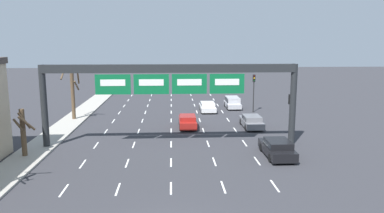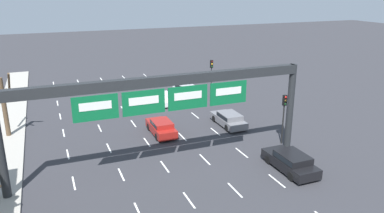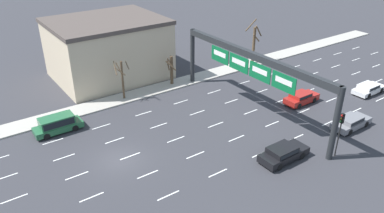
{
  "view_description": "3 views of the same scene",
  "coord_description": "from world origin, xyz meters",
  "px_view_note": "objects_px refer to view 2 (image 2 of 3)",
  "views": [
    {
      "loc": [
        0.12,
        -16.18,
        9.16
      ],
      "look_at": [
        1.84,
        15.5,
        3.49
      ],
      "focal_mm": 35.0,
      "sensor_mm": 36.0,
      "label": 1
    },
    {
      "loc": [
        -7.61,
        -8.35,
        12.98
      ],
      "look_at": [
        2.88,
        17.62,
        3.94
      ],
      "focal_mm": 35.0,
      "sensor_mm": 36.0,
      "label": 2
    },
    {
      "loc": [
        26.44,
        -10.72,
        19.67
      ],
      "look_at": [
        -0.21,
        8.09,
        2.94
      ],
      "focal_mm": 35.0,
      "sensor_mm": 36.0,
      "label": 3
    }
  ],
  "objects_px": {
    "car_white": "(162,98)",
    "traffic_light_near_gantry": "(284,109)",
    "car_grey": "(229,119)",
    "traffic_light_mid_block": "(211,72)",
    "suv_silver": "(185,89)",
    "tree_bare_second": "(4,103)",
    "car_black": "(291,161)",
    "car_red": "(161,127)",
    "sign_gantry": "(165,96)"
  },
  "relations": [
    {
      "from": "traffic_light_mid_block",
      "to": "car_white",
      "type": "bearing_deg",
      "value": 172.03
    },
    {
      "from": "car_red",
      "to": "traffic_light_near_gantry",
      "type": "height_order",
      "value": "traffic_light_near_gantry"
    },
    {
      "from": "sign_gantry",
      "to": "car_red",
      "type": "bearing_deg",
      "value": 75.58
    },
    {
      "from": "car_red",
      "to": "traffic_light_mid_block",
      "type": "relative_size",
      "value": 0.91
    },
    {
      "from": "car_black",
      "to": "car_red",
      "type": "relative_size",
      "value": 1.09
    },
    {
      "from": "car_black",
      "to": "tree_bare_second",
      "type": "distance_m",
      "value": 24.79
    },
    {
      "from": "car_black",
      "to": "car_grey",
      "type": "xyz_separation_m",
      "value": [
        0.07,
        10.01,
        -0.04
      ]
    },
    {
      "from": "car_grey",
      "to": "car_white",
      "type": "bearing_deg",
      "value": 112.21
    },
    {
      "from": "traffic_light_mid_block",
      "to": "car_black",
      "type": "bearing_deg",
      "value": -96.46
    },
    {
      "from": "car_white",
      "to": "car_black",
      "type": "distance_m",
      "value": 19.65
    },
    {
      "from": "traffic_light_near_gantry",
      "to": "tree_bare_second",
      "type": "relative_size",
      "value": 0.7
    },
    {
      "from": "car_black",
      "to": "tree_bare_second",
      "type": "height_order",
      "value": "tree_bare_second"
    },
    {
      "from": "sign_gantry",
      "to": "tree_bare_second",
      "type": "distance_m",
      "value": 16.16
    },
    {
      "from": "traffic_light_mid_block",
      "to": "tree_bare_second",
      "type": "bearing_deg",
      "value": -170.65
    },
    {
      "from": "car_white",
      "to": "car_red",
      "type": "bearing_deg",
      "value": -108.28
    },
    {
      "from": "tree_bare_second",
      "to": "car_grey",
      "type": "bearing_deg",
      "value": -13.93
    },
    {
      "from": "sign_gantry",
      "to": "car_white",
      "type": "bearing_deg",
      "value": 73.36
    },
    {
      "from": "sign_gantry",
      "to": "traffic_light_mid_block",
      "type": "bearing_deg",
      "value": 54.84
    },
    {
      "from": "car_red",
      "to": "car_grey",
      "type": "distance_m",
      "value": 6.76
    },
    {
      "from": "traffic_light_mid_block",
      "to": "car_red",
      "type": "bearing_deg",
      "value": -137.08
    },
    {
      "from": "sign_gantry",
      "to": "traffic_light_mid_block",
      "type": "relative_size",
      "value": 4.55
    },
    {
      "from": "car_grey",
      "to": "tree_bare_second",
      "type": "relative_size",
      "value": 0.75
    },
    {
      "from": "car_grey",
      "to": "traffic_light_mid_block",
      "type": "height_order",
      "value": "traffic_light_mid_block"
    },
    {
      "from": "tree_bare_second",
      "to": "traffic_light_near_gantry",
      "type": "bearing_deg",
      "value": -25.53
    },
    {
      "from": "sign_gantry",
      "to": "car_black",
      "type": "bearing_deg",
      "value": -22.87
    },
    {
      "from": "suv_silver",
      "to": "traffic_light_near_gantry",
      "type": "xyz_separation_m",
      "value": [
        2.42,
        -17.06,
        2.26
      ]
    },
    {
      "from": "tree_bare_second",
      "to": "sign_gantry",
      "type": "bearing_deg",
      "value": -45.3
    },
    {
      "from": "sign_gantry",
      "to": "car_grey",
      "type": "bearing_deg",
      "value": 37.23
    },
    {
      "from": "suv_silver",
      "to": "car_red",
      "type": "bearing_deg",
      "value": -120.53
    },
    {
      "from": "car_white",
      "to": "car_red",
      "type": "xyz_separation_m",
      "value": [
        -2.96,
        -8.97,
        0.06
      ]
    },
    {
      "from": "suv_silver",
      "to": "car_black",
      "type": "bearing_deg",
      "value": -89.71
    },
    {
      "from": "sign_gantry",
      "to": "car_black",
      "type": "distance_m",
      "value": 10.39
    },
    {
      "from": "car_white",
      "to": "car_black",
      "type": "relative_size",
      "value": 0.94
    },
    {
      "from": "traffic_light_mid_block",
      "to": "car_grey",
      "type": "bearing_deg",
      "value": -103.41
    },
    {
      "from": "suv_silver",
      "to": "traffic_light_near_gantry",
      "type": "relative_size",
      "value": 0.98
    },
    {
      "from": "car_grey",
      "to": "tree_bare_second",
      "type": "distance_m",
      "value": 20.48
    },
    {
      "from": "traffic_light_mid_block",
      "to": "tree_bare_second",
      "type": "relative_size",
      "value": 0.77
    },
    {
      "from": "car_grey",
      "to": "traffic_light_mid_block",
      "type": "relative_size",
      "value": 0.96
    },
    {
      "from": "car_grey",
      "to": "tree_bare_second",
      "type": "xyz_separation_m",
      "value": [
        -19.73,
        4.89,
        2.5
      ]
    },
    {
      "from": "suv_silver",
      "to": "car_white",
      "type": "relative_size",
      "value": 0.94
    },
    {
      "from": "suv_silver",
      "to": "tree_bare_second",
      "type": "bearing_deg",
      "value": -161.43
    },
    {
      "from": "car_white",
      "to": "tree_bare_second",
      "type": "distance_m",
      "value": 16.72
    },
    {
      "from": "car_black",
      "to": "traffic_light_near_gantry",
      "type": "bearing_deg",
      "value": 62.34
    },
    {
      "from": "sign_gantry",
      "to": "traffic_light_mid_block",
      "type": "height_order",
      "value": "sign_gantry"
    },
    {
      "from": "traffic_light_mid_block",
      "to": "sign_gantry",
      "type": "bearing_deg",
      "value": -125.16
    },
    {
      "from": "traffic_light_near_gantry",
      "to": "tree_bare_second",
      "type": "distance_m",
      "value": 24.34
    },
    {
      "from": "suv_silver",
      "to": "tree_bare_second",
      "type": "distance_m",
      "value": 20.75
    },
    {
      "from": "car_white",
      "to": "traffic_light_near_gantry",
      "type": "bearing_deg",
      "value": -67.94
    },
    {
      "from": "car_white",
      "to": "traffic_light_near_gantry",
      "type": "relative_size",
      "value": 1.04
    },
    {
      "from": "car_white",
      "to": "car_grey",
      "type": "xyz_separation_m",
      "value": [
        3.79,
        -9.29,
        0.04
      ]
    }
  ]
}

